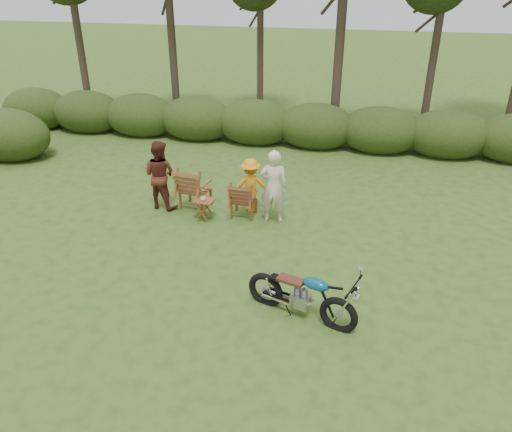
% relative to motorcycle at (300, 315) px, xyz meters
% --- Properties ---
extents(ground, '(80.00, 80.00, 0.00)m').
position_rel_motorcycle_xyz_m(ground, '(-0.69, -0.24, 0.00)').
color(ground, '#2D4C19').
rests_on(ground, ground).
extents(tree_line, '(22.52, 11.62, 8.14)m').
position_rel_motorcycle_xyz_m(tree_line, '(-0.19, 9.50, 3.81)').
color(tree_line, '#33261B').
rests_on(tree_line, ground).
extents(motorcycle, '(2.04, 1.29, 1.09)m').
position_rel_motorcycle_xyz_m(motorcycle, '(0.00, 0.00, 0.00)').
color(motorcycle, '#0D7FA9').
rests_on(motorcycle, ground).
extents(lawn_chair_right, '(0.64, 0.64, 0.90)m').
position_rel_motorcycle_xyz_m(lawn_chair_right, '(-1.79, 3.41, 0.00)').
color(lawn_chair_right, brown).
rests_on(lawn_chair_right, ground).
extents(lawn_chair_left, '(0.84, 0.84, 1.07)m').
position_rel_motorcycle_xyz_m(lawn_chair_left, '(-3.05, 3.60, 0.00)').
color(lawn_chair_left, brown).
rests_on(lawn_chair_left, ground).
extents(side_table, '(0.53, 0.46, 0.50)m').
position_rel_motorcycle_xyz_m(side_table, '(-2.65, 3.05, 0.25)').
color(side_table, brown).
rests_on(side_table, ground).
extents(cup, '(0.13, 0.13, 0.09)m').
position_rel_motorcycle_xyz_m(cup, '(-2.65, 3.00, 0.54)').
color(cup, beige).
rests_on(cup, side_table).
extents(adult_a, '(0.66, 0.45, 1.73)m').
position_rel_motorcycle_xyz_m(adult_a, '(-1.08, 3.29, 0.00)').
color(adult_a, beige).
rests_on(adult_a, ground).
extents(adult_b, '(0.93, 0.79, 1.68)m').
position_rel_motorcycle_xyz_m(adult_b, '(-3.86, 3.46, 0.00)').
color(adult_b, '#552218').
rests_on(adult_b, ground).
extents(child, '(0.96, 0.73, 1.31)m').
position_rel_motorcycle_xyz_m(child, '(-1.71, 3.73, 0.00)').
color(child, orange).
rests_on(child, ground).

